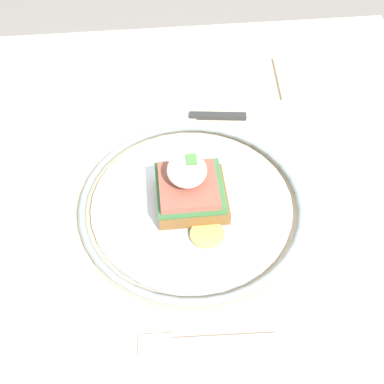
# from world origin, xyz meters

# --- Properties ---
(dining_table) EXTENTS (0.85, 0.74, 0.75)m
(dining_table) POSITION_xyz_m (0.00, 0.00, 0.62)
(dining_table) COLOR #C6B28E
(dining_table) RESTS_ON ground_plane
(plate) EXTENTS (0.29, 0.29, 0.02)m
(plate) POSITION_xyz_m (-0.00, 0.04, 0.76)
(plate) COLOR silver
(plate) RESTS_ON dining_table
(sandwich) EXTENTS (0.12, 0.09, 0.08)m
(sandwich) POSITION_xyz_m (-0.00, 0.04, 0.80)
(sandwich) COLOR brown
(sandwich) RESTS_ON plate
(fork) EXTENTS (0.02, 0.15, 0.00)m
(fork) POSITION_xyz_m (-0.18, 0.05, 0.76)
(fork) COLOR silver
(fork) RESTS_ON dining_table
(knife) EXTENTS (0.04, 0.20, 0.01)m
(knife) POSITION_xyz_m (0.17, 0.02, 0.76)
(knife) COLOR #2D2D2D
(knife) RESTS_ON dining_table
(napkin) EXTENTS (0.12, 0.10, 0.01)m
(napkin) POSITION_xyz_m (0.25, -0.17, 0.76)
(napkin) COLOR beige
(napkin) RESTS_ON dining_table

